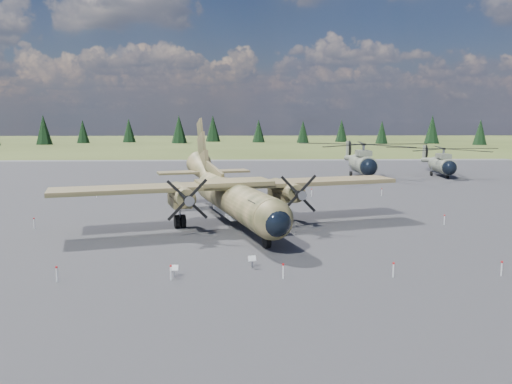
{
  "coord_description": "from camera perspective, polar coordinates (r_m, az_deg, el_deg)",
  "views": [
    {
      "loc": [
        -0.5,
        -39.34,
        8.44
      ],
      "look_at": [
        1.16,
        2.0,
        2.53
      ],
      "focal_mm": 35.0,
      "sensor_mm": 36.0,
      "label": 1
    }
  ],
  "objects": [
    {
      "name": "helicopter_near",
      "position": [
        76.28,
        12.1,
        4.35
      ],
      "size": [
        20.81,
        24.17,
        5.14
      ],
      "rotation": [
        0.0,
        0.0,
        -0.03
      ],
      "color": "slate",
      "rests_on": "ground"
    },
    {
      "name": "info_placard_right",
      "position": [
        29.11,
        -0.46,
        -7.74
      ],
      "size": [
        0.49,
        0.31,
        0.72
      ],
      "rotation": [
        0.0,
        0.0,
        0.28
      ],
      "color": "gray",
      "rests_on": "ground"
    },
    {
      "name": "ground",
      "position": [
        40.23,
        -1.54,
        -3.98
      ],
      "size": [
        500.0,
        500.0,
        0.0
      ],
      "primitive_type": "plane",
      "color": "#56652D",
      "rests_on": "ground"
    },
    {
      "name": "helicopter_mid",
      "position": [
        80.93,
        20.53,
        3.86
      ],
      "size": [
        18.98,
        21.22,
        4.41
      ],
      "rotation": [
        0.0,
        0.0,
        -0.1
      ],
      "color": "slate",
      "rests_on": "ground"
    },
    {
      "name": "info_placard_left",
      "position": [
        27.75,
        -9.33,
        -8.68
      ],
      "size": [
        0.45,
        0.2,
        0.69
      ],
      "rotation": [
        0.0,
        0.0,
        -0.03
      ],
      "color": "gray",
      "rests_on": "ground"
    },
    {
      "name": "barrier_fence",
      "position": [
        40.05,
        -2.2,
        -3.29
      ],
      "size": [
        33.12,
        29.62,
        0.85
      ],
      "color": "silver",
      "rests_on": "ground"
    },
    {
      "name": "treeline",
      "position": [
        40.07,
        -5.69,
        2.85
      ],
      "size": [
        333.69,
        340.77,
        10.85
      ],
      "color": "black",
      "rests_on": "ground"
    },
    {
      "name": "apron",
      "position": [
        50.05,
        -1.7,
        -1.58
      ],
      "size": [
        120.0,
        120.0,
        0.04
      ],
      "primitive_type": "cube",
      "color": "slate",
      "rests_on": "ground"
    },
    {
      "name": "transport_plane",
      "position": [
        41.22,
        -2.91,
        0.07
      ],
      "size": [
        27.82,
        24.86,
        9.27
      ],
      "rotation": [
        0.0,
        0.0,
        0.28
      ],
      "color": "#373A1F",
      "rests_on": "ground"
    }
  ]
}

